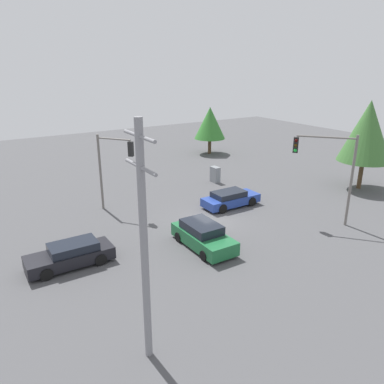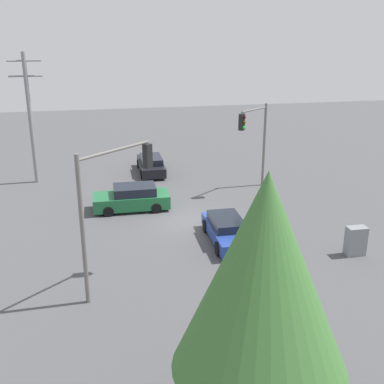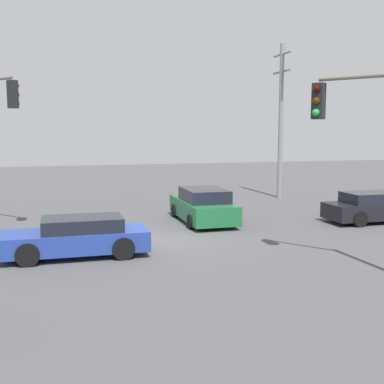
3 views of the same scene
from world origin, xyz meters
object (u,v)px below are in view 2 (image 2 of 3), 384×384
sedan_blue (227,230)px  traffic_signal_main (255,133)px  sedan_dark (151,165)px  electrical_cabinet (356,241)px  traffic_signal_cross (110,193)px  sedan_green (132,198)px

sedan_blue → traffic_signal_main: 9.38m
sedan_dark → electrical_cabinet: size_ratio=3.18×
sedan_blue → traffic_signal_cross: size_ratio=0.73×
traffic_signal_main → traffic_signal_cross: bearing=12.1°
sedan_blue → traffic_signal_main: size_ratio=0.80×
traffic_signal_cross → traffic_signal_main: bearing=8.3°
sedan_blue → traffic_signal_cross: 7.81m
electrical_cabinet → traffic_signal_cross: bearing=-175.9°
sedan_green → sedan_blue: size_ratio=1.00×
sedan_green → sedan_blue: (4.50, -5.59, -0.09)m
sedan_green → sedan_dark: 7.67m
electrical_cabinet → sedan_dark: bearing=117.9°
sedan_blue → sedan_dark: (-2.50, 12.99, 0.02)m
sedan_green → sedan_blue: bearing=-141.1°
electrical_cabinet → sedan_green: bearing=141.2°
sedan_dark → traffic_signal_cross: 17.25m
sedan_dark → traffic_signal_cross: (-3.42, -16.51, 3.65)m
traffic_signal_main → electrical_cabinet: (1.82, -10.53, -3.17)m
traffic_signal_main → traffic_signal_cross: traffic_signal_cross is taller
traffic_signal_main → sedan_blue: bearing=26.2°
sedan_green → traffic_signal_cross: bearing=171.2°
sedan_blue → electrical_cabinet: bearing=155.1°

